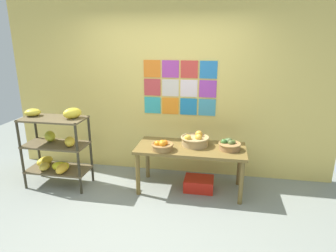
# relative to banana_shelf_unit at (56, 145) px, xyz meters

# --- Properties ---
(ground) EXTENTS (9.14, 9.14, 0.00)m
(ground) POSITION_rel_banana_shelf_unit_xyz_m (1.49, -0.79, -0.63)
(ground) COLOR gray
(back_wall_with_art) EXTENTS (5.10, 0.07, 2.98)m
(back_wall_with_art) POSITION_rel_banana_shelf_unit_xyz_m (1.50, 0.81, 0.86)
(back_wall_with_art) COLOR #E8CB65
(back_wall_with_art) RESTS_ON ground
(banana_shelf_unit) EXTENTS (0.93, 0.50, 1.19)m
(banana_shelf_unit) POSITION_rel_banana_shelf_unit_xyz_m (0.00, 0.00, 0.00)
(banana_shelf_unit) COLOR #312D1E
(banana_shelf_unit) RESTS_ON ground
(display_table) EXTENTS (1.52, 0.66, 0.66)m
(display_table) POSITION_rel_banana_shelf_unit_xyz_m (1.94, 0.21, -0.05)
(display_table) COLOR brown
(display_table) RESTS_ON ground
(fruit_basket_back_left) EXTENTS (0.40, 0.40, 0.19)m
(fruit_basket_back_left) POSITION_rel_banana_shelf_unit_xyz_m (1.99, 0.29, 0.10)
(fruit_basket_back_left) COLOR tan
(fruit_basket_back_left) RESTS_ON display_table
(fruit_basket_back_right) EXTENTS (0.31, 0.31, 0.15)m
(fruit_basket_back_right) POSITION_rel_banana_shelf_unit_xyz_m (2.47, 0.22, 0.09)
(fruit_basket_back_right) COLOR #A07243
(fruit_basket_back_right) RESTS_ON display_table
(fruit_basket_right) EXTENTS (0.30, 0.30, 0.14)m
(fruit_basket_right) POSITION_rel_banana_shelf_unit_xyz_m (1.57, 0.02, 0.09)
(fruit_basket_right) COLOR olive
(fruit_basket_right) RESTS_ON display_table
(produce_crate_under_table) EXTENTS (0.42, 0.32, 0.18)m
(produce_crate_under_table) POSITION_rel_banana_shelf_unit_xyz_m (2.07, 0.22, -0.54)
(produce_crate_under_table) COLOR red
(produce_crate_under_table) RESTS_ON ground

